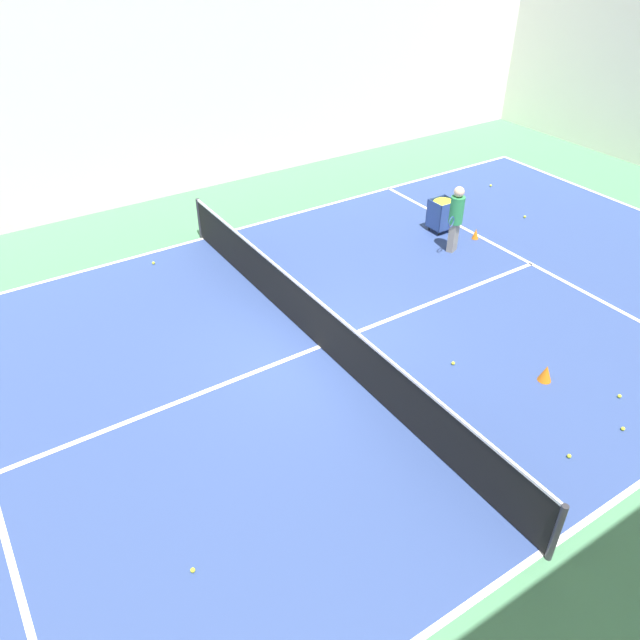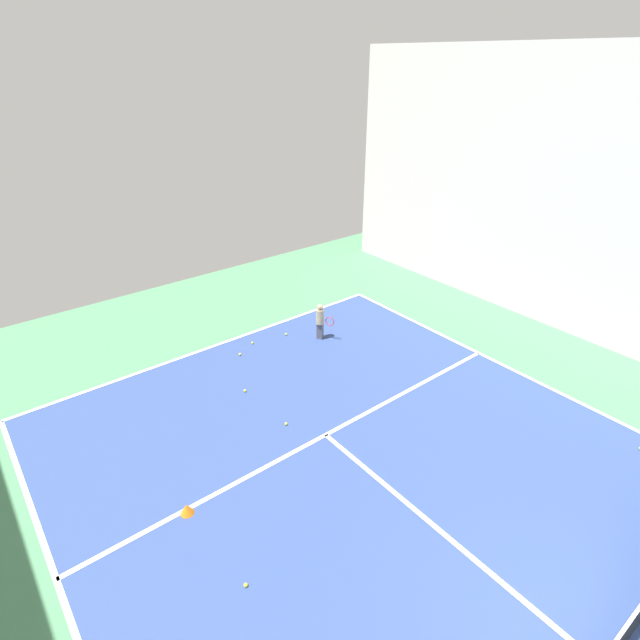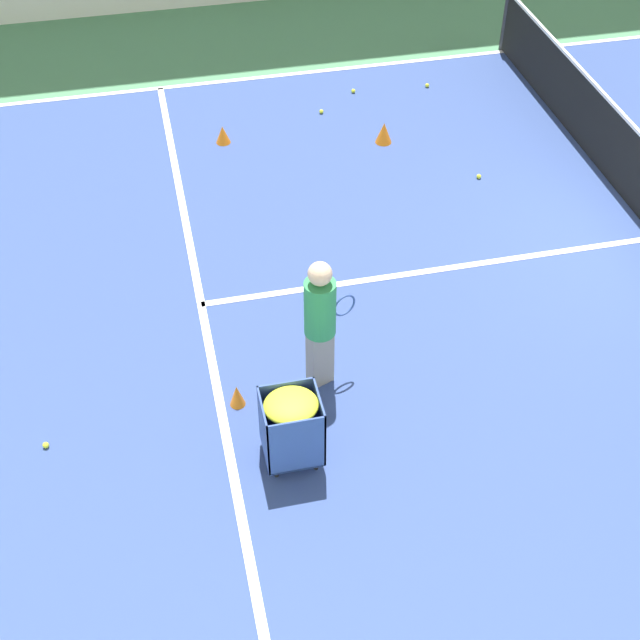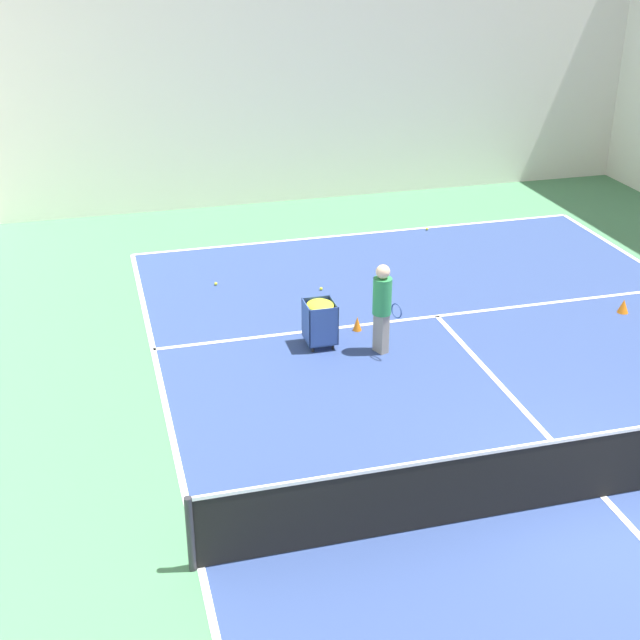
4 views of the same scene
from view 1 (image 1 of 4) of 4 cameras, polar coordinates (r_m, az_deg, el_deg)
name	(u,v)px [view 1 (image 1 of 4)]	position (r m, az deg, el deg)	size (l,w,h in m)	color
ground_plane	(320,347)	(12.60, 0.00, -2.46)	(32.97, 32.97, 0.00)	#477F56
court_playing_area	(320,347)	(12.60, 0.00, -2.45)	(11.35, 22.65, 0.00)	navy
line_sideline_left	(203,238)	(16.93, -10.62, 7.34)	(0.10, 22.65, 0.00)	white
line_sideline_right	(542,552)	(9.75, 19.66, -19.37)	(0.10, 22.65, 0.00)	white
line_service_far	(531,264)	(16.30, 18.76, 4.89)	(11.35, 0.10, 0.00)	white
line_centre_service	(320,346)	(12.59, 0.00, -2.44)	(0.10, 12.46, 0.00)	white
hall_enclosure_left	(137,56)	(18.54, -16.42, 22.12)	(0.15, 29.27, 7.98)	silver
tennis_net	(320,324)	(12.26, 0.00, -0.35)	(11.65, 0.10, 1.09)	#2D2D33
coach_at_net	(456,215)	(15.97, 12.33, 9.36)	(0.45, 0.67, 1.73)	gray
ball_cart	(442,209)	(17.11, 11.12, 9.96)	(0.56, 0.60, 0.91)	#2D478C
training_cone_0	(546,373)	(12.41, 19.95, -4.59)	(0.26, 0.26, 0.34)	orange
training_cone_1	(476,234)	(17.08, 14.04, 7.65)	(0.17, 0.17, 0.28)	orange
tennis_ball_0	(491,185)	(20.55, 15.34, 11.78)	(0.07, 0.07, 0.07)	yellow
tennis_ball_1	(153,263)	(15.95, -14.99, 5.07)	(0.07, 0.07, 0.07)	yellow
tennis_ball_2	(453,363)	(12.39, 12.08, -3.88)	(0.07, 0.07, 0.07)	yellow
tennis_ball_3	(623,429)	(11.95, 25.96, -8.92)	(0.07, 0.07, 0.07)	yellow
tennis_ball_6	(525,217)	(18.69, 18.22, 8.96)	(0.07, 0.07, 0.07)	yellow
tennis_ball_9	(620,396)	(12.61, 25.71, -6.29)	(0.07, 0.07, 0.07)	yellow
tennis_ball_11	(193,570)	(9.21, -11.56, -21.49)	(0.07, 0.07, 0.07)	yellow
tennis_ball_12	(569,456)	(11.10, 21.82, -11.47)	(0.07, 0.07, 0.07)	yellow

